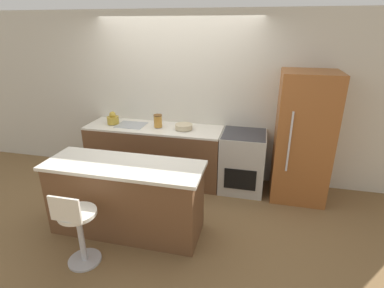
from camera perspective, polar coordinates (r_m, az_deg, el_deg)
ground_plane at (r=4.69m, az=-4.58°, el=-8.75°), size 14.00×14.00×0.00m
wall_back at (r=4.83m, az=-2.49°, el=8.86°), size 8.00×0.06×2.60m
back_counter at (r=4.88m, az=-7.11°, el=-1.72°), size 2.14×0.65×0.90m
kitchen_island at (r=3.72m, az=-12.45°, el=-9.94°), size 1.85×0.65×0.89m
oven_range at (r=4.60m, az=9.57°, el=-3.31°), size 0.65×0.66×0.90m
refrigerator at (r=4.45m, az=20.35°, el=1.14°), size 0.74×0.71×1.82m
stool_chair at (r=3.37m, az=-20.90°, el=-14.72°), size 0.39×0.39×0.89m
kettle at (r=4.96m, az=-14.83°, el=4.64°), size 0.19×0.19×0.20m
mixing_bowl at (r=4.55m, az=-1.57°, el=3.33°), size 0.26×0.26×0.08m
canister_jar at (r=4.65m, az=-6.51°, el=4.40°), size 0.13×0.13×0.20m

